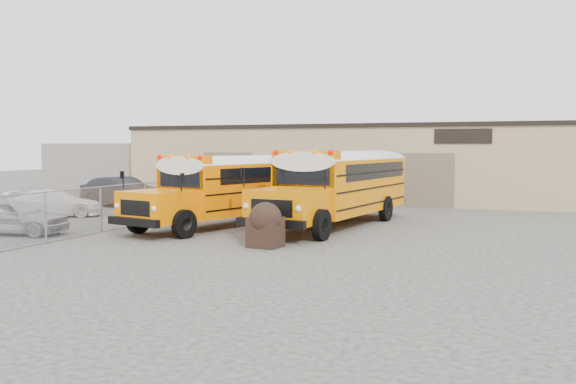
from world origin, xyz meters
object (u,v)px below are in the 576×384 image
(school_bus_right, at_px, (390,175))
(car_dark, at_px, (122,192))
(school_bus_left, at_px, (314,178))
(car_silver, at_px, (14,216))
(tarp_bundle, at_px, (265,224))
(car_white, at_px, (55,203))

(school_bus_right, relative_size, car_dark, 2.23)
(school_bus_left, distance_m, school_bus_right, 4.04)
(car_silver, bearing_deg, school_bus_right, -49.35)
(school_bus_right, height_order, car_silver, school_bus_right)
(car_silver, xyz_separation_m, car_dark, (-3.02, 11.01, 0.14))
(tarp_bundle, xyz_separation_m, car_white, (-13.16, 5.18, -0.13))
(tarp_bundle, relative_size, car_dark, 0.30)
(school_bus_left, distance_m, car_white, 12.66)
(car_silver, bearing_deg, car_dark, 5.20)
(car_silver, bearing_deg, tarp_bundle, -96.93)
(school_bus_right, height_order, tarp_bundle, school_bus_right)
(car_white, bearing_deg, tarp_bundle, -137.23)
(school_bus_left, bearing_deg, school_bus_right, 30.77)
(tarp_bundle, bearing_deg, car_white, 158.52)
(school_bus_right, bearing_deg, tarp_bundle, -95.52)
(tarp_bundle, height_order, car_dark, car_dark)
(school_bus_right, relative_size, tarp_bundle, 7.49)
(school_bus_right, distance_m, car_white, 16.69)
(school_bus_left, height_order, car_white, school_bus_left)
(tarp_bundle, distance_m, car_white, 14.14)
(car_white, height_order, car_dark, car_dark)
(car_silver, height_order, car_dark, car_dark)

